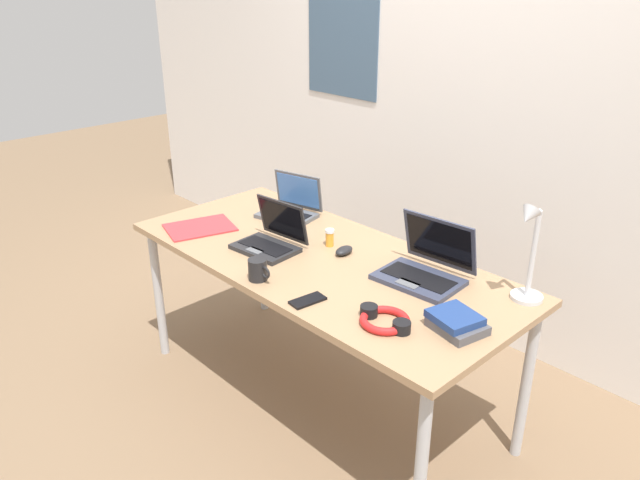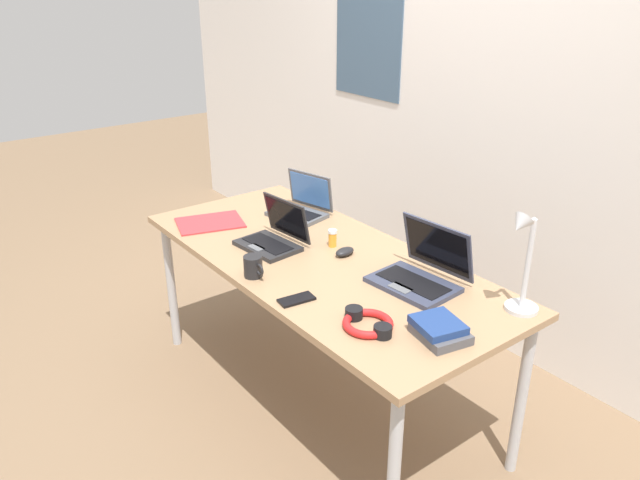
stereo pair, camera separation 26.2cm
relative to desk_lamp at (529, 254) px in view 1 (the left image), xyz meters
name	(u,v)px [view 1 (the left image)]	position (x,y,z in m)	size (l,w,h in m)	color
ground_plane	(320,397)	(-0.80, -0.28, -0.94)	(12.00, 12.00, 0.00)	#7A6047
wall_back	(477,93)	(-0.80, 0.82, 0.36)	(6.00, 0.13, 2.60)	silver
desk	(320,269)	(-0.80, -0.28, -0.25)	(1.80, 0.80, 0.74)	#9E7A56
desk_lamp	(529,254)	(0.00, 0.00, 0.00)	(0.12, 0.18, 0.40)	silver
laptop_front_right	(425,268)	(-0.37, -0.11, -0.15)	(0.35, 0.31, 0.24)	#33384C
laptop_near_lamp	(270,239)	(-1.02, -0.37, -0.15)	(0.30, 0.26, 0.21)	#232326
laptop_mid_desk	(290,208)	(-1.25, -0.05, -0.15)	(0.31, 0.27, 0.20)	#515459
computer_mouse	(344,251)	(-0.75, -0.18, -0.18)	(0.06, 0.10, 0.03)	black
cell_phone	(308,300)	(-0.55, -0.58, -0.19)	(0.06, 0.14, 0.01)	black
headphones	(385,320)	(-0.25, -0.49, -0.18)	(0.21, 0.18, 0.04)	red
pill_bottle	(330,237)	(-0.86, -0.16, -0.16)	(0.04, 0.04, 0.08)	gold
book_stack	(456,322)	(-0.06, -0.34, -0.17)	(0.21, 0.18, 0.06)	#4C4C51
paper_folder_near_mouse	(200,227)	(-1.43, -0.47, -0.19)	(0.23, 0.31, 0.01)	red
coffee_mug	(258,270)	(-0.82, -0.60, -0.15)	(0.11, 0.08, 0.09)	black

